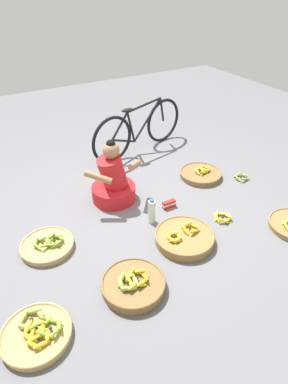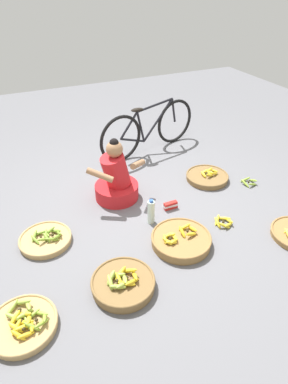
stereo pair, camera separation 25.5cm
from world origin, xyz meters
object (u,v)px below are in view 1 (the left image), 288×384
object	(u,v)px
banana_basket_mid_right	(133,284)
banana_basket_back_left	(201,174)
vendor_woman_front	(113,181)
loose_bananas_front_right	(223,217)
banana_basket_mid_left	(36,334)
bicycle_leaning	(139,129)
packet_carton_stack	(169,204)
banana_basket_near_vendor	(184,237)
banana_basket_front_left	(47,245)
loose_bananas_near_bicycle	(241,177)
water_bottle	(152,211)

from	to	relation	value
banana_basket_mid_right	banana_basket_back_left	bearing A→B (deg)	35.84
vendor_woman_front	loose_bananas_front_right	xyz separation A→B (m)	(0.88, -0.95, -0.22)
banana_basket_mid_left	loose_bananas_front_right	size ratio (longest dim) A/B	2.37
bicycle_leaning	packet_carton_stack	distance (m)	1.51
loose_bananas_front_right	packet_carton_stack	bearing A→B (deg)	129.04
banana_basket_near_vendor	packet_carton_stack	distance (m)	0.59
banana_basket_mid_right	banana_basket_front_left	bearing A→B (deg)	120.64
banana_basket_mid_left	loose_bananas_near_bicycle	distance (m)	3.07
banana_basket_mid_right	loose_bananas_near_bicycle	size ratio (longest dim) A/B	3.16
vendor_woman_front	banana_basket_mid_right	world-z (taller)	vendor_woman_front
banana_basket_mid_left	banana_basket_mid_right	distance (m)	0.84
banana_basket_near_vendor	loose_bananas_near_bicycle	xyz separation A→B (m)	(1.36, 0.61, -0.03)
water_bottle	packet_carton_stack	distance (m)	0.35
bicycle_leaning	packet_carton_stack	bearing A→B (deg)	-105.29
bicycle_leaning	loose_bananas_near_bicycle	size ratio (longest dim) A/B	9.37
banana_basket_near_vendor	banana_basket_mid_left	bearing A→B (deg)	-168.73
banana_basket_mid_right	packet_carton_stack	xyz separation A→B (m)	(0.91, 0.83, -0.01)
vendor_woman_front	packet_carton_stack	size ratio (longest dim) A/B	4.66
bicycle_leaning	banana_basket_mid_right	distance (m)	2.62
vendor_woman_front	banana_basket_mid_right	distance (m)	1.38
loose_bananas_near_bicycle	packet_carton_stack	world-z (taller)	packet_carton_stack
banana_basket_mid_left	loose_bananas_near_bicycle	bearing A→B (deg)	17.45
banana_basket_back_left	loose_bananas_front_right	size ratio (longest dim) A/B	2.43
banana_basket_mid_left	banana_basket_back_left	xyz separation A→B (m)	(2.49, 1.23, -0.00)
banana_basket_near_vendor	vendor_woman_front	bearing A→B (deg)	106.32
water_bottle	packet_carton_stack	size ratio (longest dim) A/B	1.79
bicycle_leaning	banana_basket_front_left	size ratio (longest dim) A/B	3.15
banana_basket_front_left	loose_bananas_near_bicycle	distance (m)	2.59
banana_basket_near_vendor	packet_carton_stack	world-z (taller)	banana_basket_near_vendor
banana_basket_front_left	packet_carton_stack	distance (m)	1.42
banana_basket_near_vendor	banana_basket_back_left	world-z (taller)	banana_basket_near_vendor
banana_basket_mid_left	banana_basket_back_left	size ratio (longest dim) A/B	0.98
bicycle_leaning	banana_basket_near_vendor	world-z (taller)	bicycle_leaning
banana_basket_mid_left	bicycle_leaning	bearing A→B (deg)	46.96
banana_basket_mid_left	water_bottle	xyz separation A→B (m)	(1.44, 0.75, 0.10)
bicycle_leaning	banana_basket_front_left	world-z (taller)	bicycle_leaning
banana_basket_mid_left	banana_basket_front_left	world-z (taller)	banana_basket_mid_left
water_bottle	packet_carton_stack	bearing A→B (deg)	22.35
vendor_woman_front	bicycle_leaning	xyz separation A→B (m)	(0.87, 0.95, 0.11)
bicycle_leaning	water_bottle	bearing A→B (deg)	-114.29
loose_bananas_near_bicycle	loose_bananas_front_right	xyz separation A→B (m)	(-0.78, -0.53, 0.00)
banana_basket_near_vendor	banana_basket_front_left	size ratio (longest dim) A/B	1.15
loose_bananas_near_bicycle	banana_basket_back_left	bearing A→B (deg)	144.01
water_bottle	banana_basket_mid_left	bearing A→B (deg)	-152.67
banana_basket_back_left	banana_basket_front_left	xyz separation A→B (m)	(-2.16, -0.33, -0.00)
vendor_woman_front	bicycle_leaning	distance (m)	1.30
packet_carton_stack	loose_bananas_near_bicycle	bearing A→B (deg)	2.28
vendor_woman_front	loose_bananas_front_right	bearing A→B (deg)	-47.39
banana_basket_mid_right	water_bottle	world-z (taller)	water_bottle
bicycle_leaning	water_bottle	distance (m)	1.71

